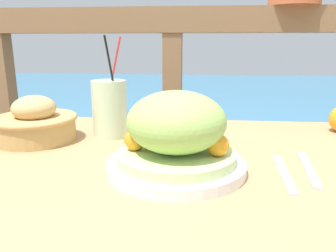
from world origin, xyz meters
TOP-DOWN VIEW (x-y plane):
  - patio_table at (0.00, 0.00)m, footprint 1.17×0.71m
  - railing_fence at (0.00, 0.61)m, footprint 2.80×0.08m
  - sea_backdrop at (0.00, 3.11)m, footprint 12.00×4.00m
  - salad_plate at (0.06, -0.07)m, footprint 0.26×0.26m
  - drink_glass at (-0.12, 0.15)m, footprint 0.09×0.09m
  - bread_basket at (-0.29, 0.10)m, footprint 0.20×0.20m
  - fork at (0.26, -0.07)m, footprint 0.03×0.18m
  - knife at (0.31, -0.04)m, footprint 0.04×0.18m

SIDE VIEW (x-z plane):
  - sea_backdrop at x=0.00m, z-range 0.00..0.39m
  - patio_table at x=0.00m, z-range 0.25..0.95m
  - fork at x=0.26m, z-range 0.70..0.71m
  - knife at x=0.31m, z-range 0.70..0.71m
  - railing_fence at x=0.00m, z-range 0.20..1.26m
  - bread_basket at x=-0.29m, z-range 0.69..0.80m
  - salad_plate at x=0.06m, z-range 0.69..0.84m
  - drink_glass at x=-0.12m, z-range 0.65..0.90m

